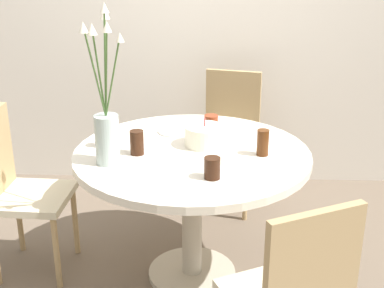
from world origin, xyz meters
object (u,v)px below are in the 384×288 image
object	(u,v)px
chair_near_front	(16,183)
birthday_cake	(204,136)
drink_glass_1	(137,143)
drink_glass_2	(211,125)
side_plate	(175,131)
chair_far_back	(229,131)
flower_vase	(106,123)
drink_glass_0	(263,143)
drink_glass_4	(105,136)
drink_glass_3	(212,168)

from	to	relation	value
chair_near_front	birthday_cake	xyz separation A→B (m)	(1.02, 0.04, 0.27)
drink_glass_1	drink_glass_2	xyz separation A→B (m)	(0.37, 0.29, -0.00)
birthday_cake	side_plate	bearing A→B (deg)	130.33
side_plate	chair_near_front	bearing A→B (deg)	-164.06
chair_far_back	birthday_cake	size ratio (longest dim) A/B	4.50
flower_vase	drink_glass_0	size ratio (longest dim) A/B	5.75
chair_near_front	drink_glass_4	bearing A→B (deg)	-87.11
drink_glass_1	drink_glass_4	xyz separation A→B (m)	(-0.18, 0.09, -0.00)
chair_far_back	side_plate	xyz separation A→B (m)	(-0.32, -0.64, 0.23)
chair_near_front	drink_glass_2	size ratio (longest dim) A/B	8.07
chair_near_front	drink_glass_1	xyz separation A→B (m)	(0.68, -0.09, 0.28)
side_plate	drink_glass_1	bearing A→B (deg)	-116.88
side_plate	drink_glass_4	world-z (taller)	drink_glass_4
drink_glass_3	birthday_cake	bearing A→B (deg)	95.96
birthday_cake	drink_glass_4	world-z (taller)	birthday_cake
birthday_cake	drink_glass_4	distance (m)	0.52
side_plate	drink_glass_3	size ratio (longest dim) A/B	1.92
drink_glass_3	side_plate	bearing A→B (deg)	109.14
chair_near_front	flower_vase	distance (m)	0.74
birthday_cake	side_plate	distance (m)	0.26
drink_glass_4	drink_glass_2	bearing A→B (deg)	19.89
drink_glass_0	drink_glass_4	xyz separation A→B (m)	(-0.81, 0.08, -0.01)
chair_near_front	flower_vase	world-z (taller)	flower_vase
flower_vase	drink_glass_0	bearing A→B (deg)	10.66
flower_vase	drink_glass_4	xyz separation A→B (m)	(-0.06, 0.22, -0.15)
drink_glass_4	flower_vase	bearing A→B (deg)	-75.35
drink_glass_2	drink_glass_4	world-z (taller)	drink_glass_4
side_plate	drink_glass_4	size ratio (longest dim) A/B	1.64
drink_glass_1	flower_vase	bearing A→B (deg)	-133.25
chair_far_back	chair_near_front	bearing A→B (deg)	-129.69
chair_far_back	drink_glass_3	xyz separation A→B (m)	(-0.11, -1.25, 0.27)
chair_near_front	drink_glass_2	distance (m)	1.10
drink_glass_0	drink_glass_2	bearing A→B (deg)	133.06
drink_glass_2	side_plate	bearing A→B (deg)	168.37
drink_glass_1	drink_glass_3	world-z (taller)	drink_glass_1
chair_near_front	drink_glass_3	size ratio (longest dim) A/B	9.24
drink_glass_1	drink_glass_4	world-z (taller)	drink_glass_1
chair_far_back	flower_vase	world-z (taller)	flower_vase
chair_far_back	drink_glass_4	bearing A→B (deg)	-114.02
chair_far_back	flower_vase	size ratio (longest dim) A/B	1.21
birthday_cake	flower_vase	bearing A→B (deg)	-150.07
chair_near_front	drink_glass_4	xyz separation A→B (m)	(0.50, 0.00, 0.28)
chair_near_front	drink_glass_0	size ratio (longest dim) A/B	6.96
chair_far_back	drink_glass_0	bearing A→B (deg)	-68.71
side_plate	drink_glass_4	distance (m)	0.43
drink_glass_2	drink_glass_4	size ratio (longest dim) A/B	0.98
chair_near_front	drink_glass_1	distance (m)	0.74
birthday_cake	side_plate	world-z (taller)	birthday_cake
flower_vase	drink_glass_3	distance (m)	0.54
drink_glass_0	drink_glass_3	bearing A→B (deg)	-131.09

